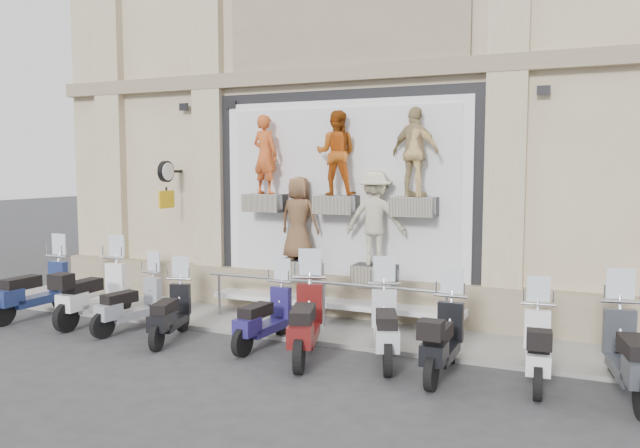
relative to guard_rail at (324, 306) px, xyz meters
The scene contains 16 objects.
ground 2.05m from the guard_rail, 90.00° to the right, with size 90.00×90.00×0.00m, color #303033.
sidewalk 0.44m from the guard_rail, 90.00° to the left, with size 16.00×2.20×0.08m, color gray.
building 7.46m from the guard_rail, 90.00° to the left, with size 14.00×8.60×12.00m, color beige, non-canonical shape.
shop_vitrine 2.05m from the guard_rail, 82.20° to the left, with size 5.60×0.83×4.30m.
guard_rail is the anchor object (origin of this frame).
clock_sign_bracket 4.57m from the guard_rail, behind, with size 0.10×0.80×1.02m.
scooter_a 5.94m from the guard_rail, 165.46° to the right, with size 0.59×2.03×1.65m, color navy, non-canonical shape.
scooter_b 4.53m from the guard_rail, 163.19° to the right, with size 0.60×2.06×1.67m, color white, non-canonical shape.
scooter_c 3.61m from the guard_rail, 155.51° to the right, with size 0.51×1.76×1.43m, color gray, non-canonical shape.
scooter_d 2.81m from the guard_rail, 141.38° to the right, with size 0.51×1.74×1.41m, color black, non-canonical shape.
scooter_e 1.51m from the guard_rail, 109.37° to the right, with size 0.52×1.78×1.45m, color navy, non-canonical shape.
scooter_f 1.81m from the guard_rail, 76.33° to the right, with size 0.60×2.07×1.68m, color #530E0E, non-canonical shape.
scooter_g 2.15m from the guard_rail, 39.64° to the right, with size 0.57×1.95×1.58m, color #B5B7BC, non-canonical shape.
scooter_h 3.10m from the guard_rail, 32.57° to the right, with size 0.54×1.86×1.51m, color black, non-canonical shape.
scooter_i 4.18m from the guard_rail, 20.69° to the right, with size 0.52×1.78×1.45m, color white, non-canonical shape.
scooter_j 5.29m from the guard_rail, 16.92° to the right, with size 0.59×2.01×1.63m, color #2B2E34, non-canonical shape.
Camera 1 is at (4.54, -8.52, 3.05)m, focal length 35.00 mm.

